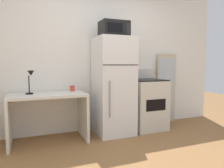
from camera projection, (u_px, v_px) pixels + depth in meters
ground_plane at (148, 168)px, 2.46m from camera, size 12.00×12.00×0.00m
wall_back_white at (100, 59)px, 3.91m from camera, size 5.00×0.10×2.60m
desk at (48, 108)px, 3.26m from camera, size 1.15×0.63×0.75m
desk_lamp at (30, 78)px, 3.15m from camera, size 0.14×0.12×0.35m
coffee_mug at (72, 88)px, 3.52m from camera, size 0.08×0.08×0.09m
refrigerator at (113, 86)px, 3.64m from camera, size 0.61×0.66×1.65m
microwave at (114, 29)px, 3.53m from camera, size 0.46×0.35×0.26m
oven_range at (147, 104)px, 3.94m from camera, size 0.61×0.61×1.10m
leaning_mirror at (166, 88)px, 4.38m from camera, size 0.44×0.03×1.40m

